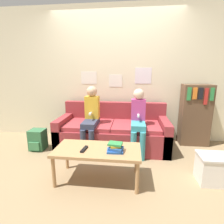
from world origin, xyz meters
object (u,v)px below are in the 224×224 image
at_px(coffee_table, 98,152).
at_px(storage_box, 217,169).
at_px(bookshelf, 195,115).
at_px(person_right, 138,118).
at_px(person_left, 91,116).
at_px(backpack, 38,140).
at_px(couch, 113,132).
at_px(tv_remote, 84,149).

distance_m(coffee_table, storage_box, 1.51).
relative_size(coffee_table, storage_box, 2.33).
bearing_deg(bookshelf, coffee_table, -139.59).
bearing_deg(person_right, person_left, 179.70).
distance_m(coffee_table, bookshelf, 2.10).
xyz_separation_m(person_right, bookshelf, (1.07, 0.49, -0.04)).
height_order(coffee_table, storage_box, coffee_table).
relative_size(coffee_table, backpack, 2.93).
distance_m(couch, backpack, 1.35).
xyz_separation_m(coffee_table, backpack, (-1.24, 0.76, -0.20)).
relative_size(person_right, bookshelf, 0.95).
distance_m(couch, coffee_table, 1.06).
bearing_deg(person_right, couch, 157.11).
height_order(couch, person_left, person_left).
height_order(person_left, bookshelf, bookshelf).
bearing_deg(person_right, coffee_table, -121.12).
xyz_separation_m(coffee_table, storage_box, (1.49, 0.12, -0.20)).
bearing_deg(coffee_table, person_right, 58.88).
bearing_deg(storage_box, backpack, 166.71).
xyz_separation_m(coffee_table, bookshelf, (1.59, 1.36, 0.19)).
bearing_deg(couch, tv_remote, -101.73).
bearing_deg(person_left, person_right, -0.30).
relative_size(person_left, backpack, 3.07).
xyz_separation_m(couch, storage_box, (1.41, -0.94, -0.09)).
bearing_deg(person_right, backpack, -176.68).
height_order(coffee_table, tv_remote, tv_remote).
height_order(tv_remote, bookshelf, bookshelf).
distance_m(person_left, backpack, 1.06).
height_order(storage_box, backpack, backpack).
height_order(couch, tv_remote, couch).
xyz_separation_m(couch, coffee_table, (-0.08, -1.05, 0.11)).
relative_size(bookshelf, backpack, 3.12).
bearing_deg(tv_remote, person_right, 60.44).
xyz_separation_m(person_right, tv_remote, (-0.68, -0.92, -0.17)).
distance_m(tv_remote, backpack, 1.39).
distance_m(couch, storage_box, 1.70).
bearing_deg(backpack, person_right, 3.32).
bearing_deg(coffee_table, person_left, 108.20).
bearing_deg(storage_box, person_left, 157.01).
height_order(coffee_table, person_right, person_right).
relative_size(person_right, tv_remote, 6.26).
xyz_separation_m(tv_remote, storage_box, (1.64, 0.17, -0.26)).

